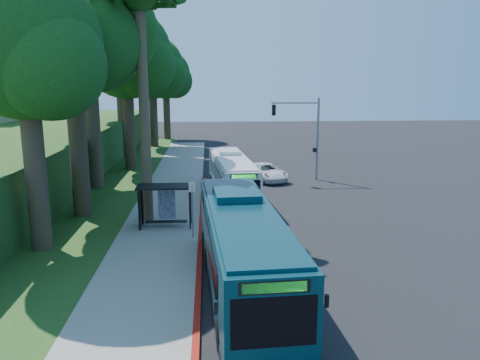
{
  "coord_description": "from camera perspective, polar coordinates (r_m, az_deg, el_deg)",
  "views": [
    {
      "loc": [
        -4.5,
        -29.17,
        8.37
      ],
      "look_at": [
        -2.45,
        1.0,
        1.97
      ],
      "focal_mm": 35.0,
      "sensor_mm": 36.0,
      "label": 1
    }
  ],
  "objects": [
    {
      "name": "bus_shelter",
      "position": [
        27.25,
        -9.58,
        -2.15
      ],
      "size": [
        3.2,
        1.51,
        2.55
      ],
      "color": "black",
      "rests_on": "ground"
    },
    {
      "name": "tree_1",
      "position": [
        38.44,
        -18.11,
        17.9
      ],
      "size": [
        10.5,
        10.0,
        18.26
      ],
      "color": "#382B1E",
      "rests_on": "ground"
    },
    {
      "name": "sidewalk",
      "position": [
        30.46,
        -9.04,
        -4.03
      ],
      "size": [
        4.5,
        70.0,
        0.12
      ],
      "primitive_type": "cube",
      "color": "gray",
      "rests_on": "ground"
    },
    {
      "name": "tree_3",
      "position": [
        54.09,
        -14.39,
        15.42
      ],
      "size": [
        10.08,
        9.6,
        17.28
      ],
      "color": "#382B1E",
      "rests_on": "ground"
    },
    {
      "name": "tree_6",
      "position": [
        24.67,
        -24.6,
        14.01
      ],
      "size": [
        7.56,
        7.2,
        13.74
      ],
      "color": "#382B1E",
      "rests_on": "ground"
    },
    {
      "name": "traffic_signal_pole",
      "position": [
        40.23,
        8.06,
        6.21
      ],
      "size": [
        4.1,
        0.3,
        7.0
      ],
      "color": "gray",
      "rests_on": "ground"
    },
    {
      "name": "white_bus",
      "position": [
        34.01,
        -1.02,
        0.48
      ],
      "size": [
        3.27,
        11.18,
        3.28
      ],
      "rotation": [
        0.0,
        0.0,
        0.08
      ],
      "color": "silver",
      "rests_on": "ground"
    },
    {
      "name": "tree_4",
      "position": [
        61.55,
        -10.6,
        13.02
      ],
      "size": [
        8.4,
        8.0,
        14.14
      ],
      "color": "#382B1E",
      "rests_on": "ground"
    },
    {
      "name": "tree_2",
      "position": [
        45.8,
        -13.6,
        14.27
      ],
      "size": [
        8.82,
        8.4,
        15.12
      ],
      "color": "#382B1E",
      "rests_on": "ground"
    },
    {
      "name": "tree_0",
      "position": [
        30.33,
        -19.83,
        16.63
      ],
      "size": [
        8.4,
        8.0,
        15.7
      ],
      "color": "#382B1E",
      "rests_on": "ground"
    },
    {
      "name": "pickup",
      "position": [
        40.28,
        3.12,
        0.99
      ],
      "size": [
        4.01,
        5.69,
        1.44
      ],
      "primitive_type": "imported",
      "rotation": [
        0.0,
        0.0,
        0.34
      ],
      "color": "silver",
      "rests_on": "ground"
    },
    {
      "name": "palm_tree",
      "position": [
        28.2,
        -12.12,
        19.87
      ],
      "size": [
        4.2,
        4.2,
        14.4
      ],
      "color": "#4C3F2D",
      "rests_on": "ground"
    },
    {
      "name": "teal_bus",
      "position": [
        18.89,
        0.27,
        -8.27
      ],
      "size": [
        3.46,
        12.8,
        3.77
      ],
      "rotation": [
        0.0,
        0.0,
        0.06
      ],
      "color": "#0A2F38",
      "rests_on": "ground"
    },
    {
      "name": "ground",
      "position": [
        30.68,
        4.71,
        -3.92
      ],
      "size": [
        140.0,
        140.0,
        0.0
      ],
      "primitive_type": "plane",
      "color": "black",
      "rests_on": "ground"
    },
    {
      "name": "red_curb",
      "position": [
        26.51,
        -4.8,
        -6.35
      ],
      "size": [
        0.25,
        30.0,
        0.13
      ],
      "primitive_type": "cube",
      "color": "#A01911",
      "rests_on": "ground"
    },
    {
      "name": "stop_sign_pole",
      "position": [
        24.99,
        -5.84,
        -2.68
      ],
      "size": [
        0.35,
        0.06,
        3.17
      ],
      "color": "gray",
      "rests_on": "ground"
    },
    {
      "name": "tree_5",
      "position": [
        69.41,
        -8.98,
        12.31
      ],
      "size": [
        7.35,
        7.0,
        12.86
      ],
      "color": "#382B1E",
      "rests_on": "ground"
    },
    {
      "name": "grass_verge",
      "position": [
        36.18,
        -17.37,
        -1.93
      ],
      "size": [
        8.0,
        70.0,
        0.06
      ],
      "primitive_type": "cube",
      "color": "#234719",
      "rests_on": "ground"
    }
  ]
}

